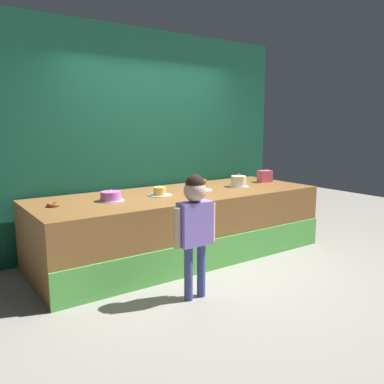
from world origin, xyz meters
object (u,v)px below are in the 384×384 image
cake_center_left (160,192)px  cake_far_right (239,181)px  child_figure (195,220)px  pink_box (265,176)px  cake_far_left (111,196)px  donut (53,205)px  cake_center_right (200,186)px

cake_center_left → cake_far_right: (1.23, -0.02, 0.03)m
child_figure → pink_box: size_ratio=6.49×
cake_far_left → child_figure: bearing=-73.4°
donut → pink_box: bearing=0.4°
cake_center_left → cake_far_right: size_ratio=1.02×
cake_center_left → cake_far_right: cake_far_right is taller
pink_box → cake_center_right: size_ratio=0.60×
pink_box → cake_far_left: bearing=-178.4°
donut → cake_center_right: size_ratio=0.43×
cake_far_right → cake_center_right: bearing=175.9°
child_figure → pink_box: (2.12, 1.21, 0.12)m
donut → cake_far_right: 2.46m
cake_center_left → cake_center_right: size_ratio=0.94×
pink_box → donut: bearing=-179.6°
child_figure → cake_far_right: child_figure is taller
donut → cake_center_left: size_ratio=0.46×
child_figure → donut: size_ratio=9.07×
donut → cake_far_left: 0.62m
pink_box → donut: size_ratio=1.40×
pink_box → cake_far_right: 0.63m
cake_center_left → cake_far_right: bearing=-1.0°
cake_far_right → pink_box: bearing=10.4°
donut → cake_center_left: (1.23, -0.07, 0.02)m
donut → cake_far_right: cake_far_right is taller
child_figure → cake_center_right: size_ratio=3.91×
pink_box → cake_center_left: size_ratio=0.64×
child_figure → cake_center_left: bearing=76.1°
child_figure → cake_center_left: child_figure is taller
cake_far_right → cake_center_left: bearing=179.0°
child_figure → cake_far_left: size_ratio=4.14×
pink_box → cake_center_right: bearing=-176.8°
child_figure → cake_far_left: child_figure is taller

